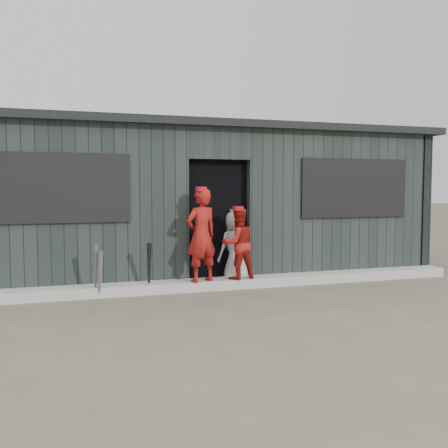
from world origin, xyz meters
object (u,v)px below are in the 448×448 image
object	(u,v)px
bat_right	(149,268)
dugout	(196,202)
bat_mid	(96,271)
player_red_left	(201,235)
bat_left	(100,275)
player_grey_back	(235,247)
player_red_right	(238,244)

from	to	relation	value
bat_right	dugout	distance (m)	2.30
bat_mid	player_red_left	xyz separation A→B (m)	(1.54, 0.07, 0.45)
bat_left	player_grey_back	distance (m)	2.23
bat_mid	dugout	size ratio (longest dim) A/B	0.10
bat_left	bat_right	bearing A→B (deg)	12.74
player_red_right	player_grey_back	size ratio (longest dim) A/B	0.92
player_red_left	player_grey_back	bearing A→B (deg)	-168.37
player_grey_back	dugout	distance (m)	1.60
bat_left	player_red_right	xyz separation A→B (m)	(2.08, 0.17, 0.35)
player_red_right	player_grey_back	bearing A→B (deg)	-110.29
dugout	player_grey_back	bearing A→B (deg)	-78.81
bat_mid	player_red_right	xyz separation A→B (m)	(2.14, 0.11, 0.30)
player_grey_back	bat_mid	bearing A→B (deg)	-5.34
bat_left	bat_right	distance (m)	0.73
bat_mid	player_red_right	world-z (taller)	player_red_right
bat_mid	player_grey_back	bearing A→B (deg)	11.74
bat_mid	dugout	xyz separation A→B (m)	(1.93, 1.87, 0.89)
bat_mid	bat_right	world-z (taller)	bat_mid
bat_left	player_red_right	world-z (taller)	player_red_right
bat_right	player_red_right	xyz separation A→B (m)	(1.38, 0.01, 0.31)
bat_right	player_red_left	world-z (taller)	player_red_left
bat_mid	dugout	world-z (taller)	dugout
bat_left	bat_right	size ratio (longest dim) A/B	0.89
bat_left	bat_mid	world-z (taller)	bat_mid
bat_mid	bat_right	size ratio (longest dim) A/B	1.01
player_red_left	player_red_right	bearing A→B (deg)	165.28
bat_right	player_red_right	distance (m)	1.41
bat_right	player_red_right	size ratio (longest dim) A/B	0.72
bat_left	player_red_right	size ratio (longest dim) A/B	0.64
dugout	bat_left	bearing A→B (deg)	-134.21
bat_left	bat_mid	size ratio (longest dim) A/B	0.89
bat_left	player_grey_back	size ratio (longest dim) A/B	0.59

